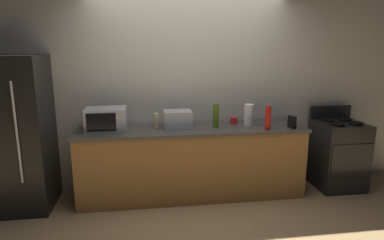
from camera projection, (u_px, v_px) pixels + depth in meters
ground_plane at (197, 210)px, 3.94m from camera, size 8.00×8.00×0.00m
back_wall at (188, 88)px, 4.42m from camera, size 6.40×0.10×2.70m
counter_run at (192, 162)px, 4.22m from camera, size 2.84×0.64×0.90m
refrigerator at (17, 134)px, 3.84m from camera, size 0.72×0.73×1.80m
stove_range at (338, 154)px, 4.50m from camera, size 0.60×0.61×1.08m
microwave at (106, 119)px, 4.00m from camera, size 0.48×0.35×0.27m
toaster_oven at (178, 119)px, 4.14m from camera, size 0.34×0.26×0.21m
paper_towel_roll at (249, 115)px, 4.25m from camera, size 0.12×0.12×0.27m
cordless_phone at (292, 122)px, 4.11m from camera, size 0.08×0.12×0.15m
bottle_olive_oil at (216, 116)px, 4.12m from camera, size 0.08×0.08×0.30m
bottle_hot_sauce at (268, 118)px, 4.01m from camera, size 0.07×0.07×0.29m
bottle_vinegar at (156, 121)px, 4.09m from camera, size 0.06×0.06×0.19m
mug_red at (234, 121)px, 4.33m from camera, size 0.09×0.09×0.09m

